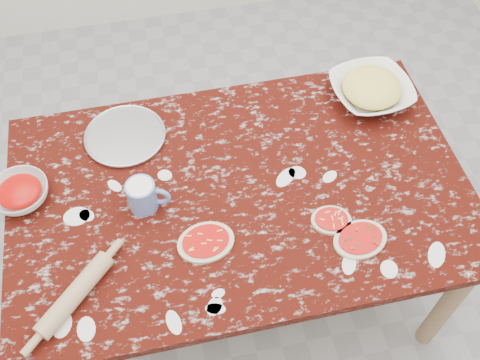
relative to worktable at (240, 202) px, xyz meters
name	(u,v)px	position (x,y,z in m)	size (l,w,h in m)	color
ground	(240,282)	(0.00, 0.00, -0.67)	(4.00, 4.00, 0.00)	gray
worktable	(240,202)	(0.00, 0.00, 0.00)	(1.60, 1.00, 0.75)	black
pizza_tray	(125,136)	(-0.37, 0.32, 0.09)	(0.30, 0.30, 0.01)	#B2B2B7
sauce_bowl	(20,193)	(-0.74, 0.12, 0.11)	(0.20, 0.20, 0.06)	white
cheese_bowl	(371,91)	(0.59, 0.32, 0.12)	(0.31, 0.31, 0.08)	white
flour_mug	(143,195)	(-0.33, 0.00, 0.14)	(0.15, 0.10, 0.11)	#5C78B9
pizza_left	(206,242)	(-0.15, -0.19, 0.09)	(0.21, 0.17, 0.02)	beige
pizza_mid	(331,220)	(0.27, -0.20, 0.09)	(0.15, 0.13, 0.02)	beige
pizza_right	(360,239)	(0.34, -0.29, 0.09)	(0.21, 0.17, 0.02)	beige
rolling_pin	(75,294)	(-0.57, -0.30, 0.11)	(0.06, 0.06, 0.30)	tan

